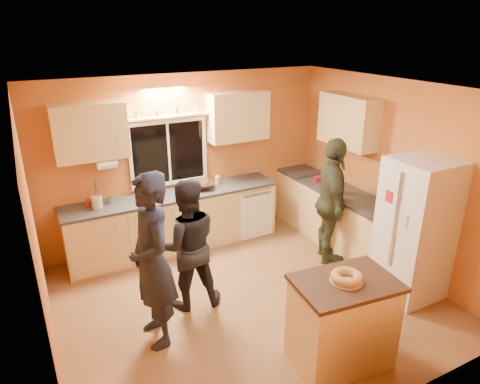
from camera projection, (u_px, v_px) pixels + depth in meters
ground at (249, 299)px, 5.42m from camera, size 4.50×4.50×0.00m
room_shell at (242, 167)px, 5.22m from camera, size 4.54×4.04×2.61m
back_counter at (198, 216)px, 6.66m from camera, size 4.23×0.62×0.90m
right_counter at (345, 221)px, 6.51m from camera, size 0.62×1.84×0.90m
refrigerator at (415, 229)px, 5.24m from camera, size 0.72×0.70×1.80m
island at (342, 321)px, 4.27m from camera, size 1.05×0.77×0.95m
bundt_pastry at (347, 277)px, 4.08m from camera, size 0.31×0.31×0.09m
person_left at (152, 262)px, 4.41m from camera, size 0.48×0.72×1.93m
person_center at (187, 245)px, 5.05m from camera, size 0.90×0.76×1.63m
person_right at (331, 202)px, 6.00m from camera, size 0.90×1.16×1.84m
mixing_bowl at (200, 185)px, 6.54m from camera, size 0.51×0.51×0.10m
utensil_crock at (97, 202)px, 5.83m from camera, size 0.14×0.14×0.17m
potted_plant at (392, 202)px, 5.63m from camera, size 0.31×0.27×0.33m
red_box at (319, 179)px, 6.85m from camera, size 0.19×0.16×0.07m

